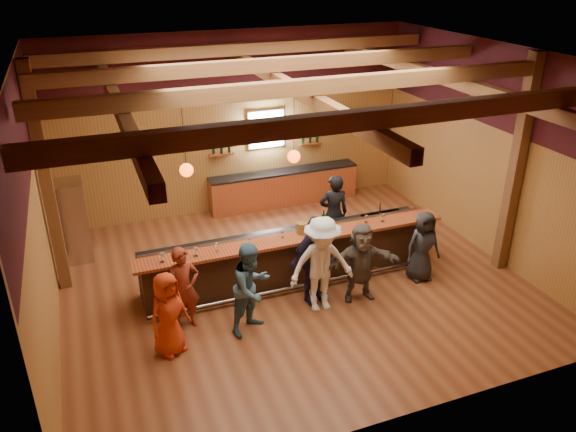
% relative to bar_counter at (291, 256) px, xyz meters
% --- Properties ---
extents(room, '(9.04, 9.00, 4.52)m').
position_rel_bar_counter_xyz_m(room, '(-0.02, -0.09, 2.69)').
color(room, brown).
rests_on(room, ground).
extents(bar_counter, '(6.30, 1.07, 1.11)m').
position_rel_bar_counter_xyz_m(bar_counter, '(0.00, 0.00, 0.00)').
color(bar_counter, black).
rests_on(bar_counter, ground).
extents(back_bar_cabinet, '(4.00, 0.52, 0.95)m').
position_rel_bar_counter_xyz_m(back_bar_cabinet, '(1.18, 3.57, -0.05)').
color(back_bar_cabinet, maroon).
rests_on(back_bar_cabinet, ground).
extents(window, '(0.95, 0.09, 0.95)m').
position_rel_bar_counter_xyz_m(window, '(0.78, 3.80, 1.53)').
color(window, silver).
rests_on(window, room).
extents(framed_pictures, '(5.35, 0.05, 0.45)m').
position_rel_bar_counter_xyz_m(framed_pictures, '(1.65, 3.79, 1.58)').
color(framed_pictures, black).
rests_on(framed_pictures, room).
extents(wine_shelves, '(3.00, 0.18, 0.30)m').
position_rel_bar_counter_xyz_m(wine_shelves, '(0.78, 3.73, 1.10)').
color(wine_shelves, maroon).
rests_on(wine_shelves, room).
extents(pendant_lights, '(4.24, 0.24, 1.37)m').
position_rel_bar_counter_xyz_m(pendant_lights, '(-0.02, -0.15, 2.19)').
color(pendant_lights, black).
rests_on(pendant_lights, room).
extents(stainless_fridge, '(0.70, 0.70, 1.80)m').
position_rel_bar_counter_xyz_m(stainless_fridge, '(-4.12, 2.45, 0.38)').
color(stainless_fridge, silver).
rests_on(stainless_fridge, ground).
extents(customer_orange, '(0.87, 0.78, 1.50)m').
position_rel_bar_counter_xyz_m(customer_orange, '(-2.75, -1.47, 0.23)').
color(customer_orange, red).
rests_on(customer_orange, ground).
extents(customer_redvest, '(0.63, 0.47, 1.58)m').
position_rel_bar_counter_xyz_m(customer_redvest, '(-2.36, -0.86, 0.27)').
color(customer_redvest, maroon).
rests_on(customer_redvest, ground).
extents(customer_denim, '(1.03, 0.96, 1.70)m').
position_rel_bar_counter_xyz_m(customer_denim, '(-1.27, -1.36, 0.33)').
color(customer_denim, '#416A83').
rests_on(customer_denim, ground).
extents(customer_white, '(1.26, 0.77, 1.88)m').
position_rel_bar_counter_xyz_m(customer_white, '(0.12, -1.21, 0.42)').
color(customer_white, white).
rests_on(customer_white, ground).
extents(customer_navy, '(1.12, 0.69, 1.79)m').
position_rel_bar_counter_xyz_m(customer_navy, '(0.09, -0.92, 0.37)').
color(customer_navy, '#1E1933').
rests_on(customer_navy, ground).
extents(customer_brown, '(1.53, 0.69, 1.59)m').
position_rel_bar_counter_xyz_m(customer_brown, '(0.96, -1.16, 0.27)').
color(customer_brown, '#5A5148').
rests_on(customer_brown, ground).
extents(customer_dark, '(0.75, 0.51, 1.50)m').
position_rel_bar_counter_xyz_m(customer_dark, '(2.47, -0.96, 0.23)').
color(customer_dark, black).
rests_on(customer_dark, ground).
extents(bartender, '(0.73, 0.54, 1.81)m').
position_rel_bar_counter_xyz_m(bartender, '(1.31, 0.79, 0.38)').
color(bartender, black).
rests_on(bartender, ground).
extents(ice_bucket, '(0.20, 0.20, 0.22)m').
position_rel_bar_counter_xyz_m(ice_bucket, '(0.14, -0.21, 0.70)').
color(ice_bucket, brown).
rests_on(ice_bucket, bar_counter).
extents(bottle_a, '(0.08, 0.08, 0.35)m').
position_rel_bar_counter_xyz_m(bottle_a, '(0.70, -0.18, 0.72)').
color(bottle_a, black).
rests_on(bottle_a, bar_counter).
extents(bottle_b, '(0.08, 0.08, 0.39)m').
position_rel_bar_counter_xyz_m(bottle_b, '(0.62, -0.17, 0.74)').
color(bottle_b, black).
rests_on(bottle_b, bar_counter).
extents(glass_a, '(0.09, 0.09, 0.20)m').
position_rel_bar_counter_xyz_m(glass_a, '(-2.62, -0.37, 0.73)').
color(glass_a, silver).
rests_on(glass_a, bar_counter).
extents(glass_b, '(0.08, 0.08, 0.19)m').
position_rel_bar_counter_xyz_m(glass_b, '(-2.01, -0.37, 0.72)').
color(glass_b, silver).
rests_on(glass_b, bar_counter).
extents(glass_c, '(0.09, 0.09, 0.20)m').
position_rel_bar_counter_xyz_m(glass_c, '(-1.61, -0.35, 0.73)').
color(glass_c, silver).
rests_on(glass_c, bar_counter).
extents(glass_d, '(0.08, 0.08, 0.18)m').
position_rel_bar_counter_xyz_m(glass_d, '(-0.97, -0.32, 0.72)').
color(glass_d, silver).
rests_on(glass_d, bar_counter).
extents(glass_e, '(0.07, 0.07, 0.17)m').
position_rel_bar_counter_xyz_m(glass_e, '(-0.28, -0.25, 0.71)').
color(glass_e, silver).
rests_on(glass_e, bar_counter).
extents(glass_f, '(0.07, 0.07, 0.17)m').
position_rel_bar_counter_xyz_m(glass_f, '(0.64, -0.34, 0.71)').
color(glass_f, silver).
rests_on(glass_f, bar_counter).
extents(glass_g, '(0.08, 0.08, 0.18)m').
position_rel_bar_counter_xyz_m(glass_g, '(1.55, -0.24, 0.71)').
color(glass_g, silver).
rests_on(glass_g, bar_counter).
extents(glass_h, '(0.08, 0.08, 0.18)m').
position_rel_bar_counter_xyz_m(glass_h, '(1.88, -0.32, 0.72)').
color(glass_h, silver).
rests_on(glass_h, bar_counter).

